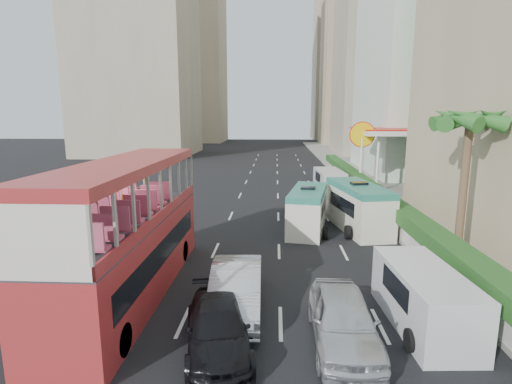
# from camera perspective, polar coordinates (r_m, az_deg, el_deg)

# --- Properties ---
(ground_plane) EXTENTS (200.00, 200.00, 0.00)m
(ground_plane) POSITION_cam_1_polar(r_m,az_deg,el_deg) (15.51, 4.97, -14.61)
(ground_plane) COLOR black
(ground_plane) RESTS_ON ground
(double_decker_bus) EXTENTS (2.50, 11.00, 5.06)m
(double_decker_bus) POSITION_cam_1_polar(r_m,az_deg,el_deg) (15.55, -17.63, -5.05)
(double_decker_bus) COLOR #AC282A
(double_decker_bus) RESTS_ON ground
(car_silver_lane_a) EXTENTS (1.88, 4.98, 1.62)m
(car_silver_lane_a) POSITION_cam_1_polar(r_m,az_deg,el_deg) (14.50, -2.83, -16.49)
(car_silver_lane_a) COLOR silver
(car_silver_lane_a) RESTS_ON ground
(car_silver_lane_b) EXTENTS (1.88, 4.62, 1.57)m
(car_silver_lane_b) POSITION_cam_1_polar(r_m,az_deg,el_deg) (12.93, 12.23, -20.40)
(car_silver_lane_b) COLOR silver
(car_silver_lane_b) RESTS_ON ground
(car_black) EXTENTS (2.59, 4.71, 1.29)m
(car_black) POSITION_cam_1_polar(r_m,az_deg,el_deg) (12.53, -5.41, -21.29)
(car_black) COLOR black
(car_black) RESTS_ON ground
(van_asset) EXTENTS (2.29, 4.82, 1.33)m
(van_asset) POSITION_cam_1_polar(r_m,az_deg,el_deg) (27.62, 6.69, -3.15)
(van_asset) COLOR silver
(van_asset) RESTS_ON ground
(minibus_near) EXTENTS (2.79, 5.75, 2.44)m
(minibus_near) POSITION_cam_1_polar(r_m,az_deg,el_deg) (23.66, 7.40, -2.51)
(minibus_near) COLOR silver
(minibus_near) RESTS_ON ground
(minibus_far) EXTENTS (3.08, 6.33, 2.69)m
(minibus_far) POSITION_cam_1_polar(r_m,az_deg,el_deg) (24.33, 14.35, -2.09)
(minibus_far) COLOR silver
(minibus_far) RESTS_ON ground
(panel_van_near) EXTENTS (2.16, 4.81, 1.88)m
(panel_van_near) POSITION_cam_1_polar(r_m,az_deg,el_deg) (14.21, 22.81, -13.77)
(panel_van_near) COLOR silver
(panel_van_near) RESTS_ON ground
(panel_van_far) EXTENTS (2.35, 5.15, 2.01)m
(panel_van_far) POSITION_cam_1_polar(r_m,az_deg,el_deg) (35.23, 10.42, 1.46)
(panel_van_far) COLOR silver
(panel_van_far) RESTS_ON ground
(sidewalk) EXTENTS (6.00, 120.00, 0.18)m
(sidewalk) POSITION_cam_1_polar(r_m,az_deg,el_deg) (40.69, 16.46, 1.14)
(sidewalk) COLOR #99968C
(sidewalk) RESTS_ON ground
(kerb_wall) EXTENTS (0.30, 44.00, 1.00)m
(kerb_wall) POSITION_cam_1_polar(r_m,az_deg,el_deg) (29.42, 16.16, -1.29)
(kerb_wall) COLOR silver
(kerb_wall) RESTS_ON sidewalk
(hedge) EXTENTS (1.10, 44.00, 0.70)m
(hedge) POSITION_cam_1_polar(r_m,az_deg,el_deg) (29.26, 16.25, 0.34)
(hedge) COLOR #2D6626
(hedge) RESTS_ON kerb_wall
(palm_tree) EXTENTS (0.36, 0.36, 6.40)m
(palm_tree) POSITION_cam_1_polar(r_m,az_deg,el_deg) (20.13, 27.49, 0.26)
(palm_tree) COLOR brown
(palm_tree) RESTS_ON sidewalk
(shell_station) EXTENTS (6.50, 8.00, 5.50)m
(shell_station) POSITION_cam_1_polar(r_m,az_deg,el_deg) (38.68, 18.80, 4.50)
(shell_station) COLOR silver
(shell_station) RESTS_ON ground
(tower_mid) EXTENTS (16.00, 16.00, 50.00)m
(tower_mid) POSITION_cam_1_polar(r_m,az_deg,el_deg) (76.58, 18.49, 24.21)
(tower_mid) COLOR #B3A68D
(tower_mid) RESTS_ON ground
(tower_far_a) EXTENTS (14.00, 14.00, 44.00)m
(tower_far_a) POSITION_cam_1_polar(r_m,az_deg,el_deg) (98.79, 13.88, 19.51)
(tower_far_a) COLOR tan
(tower_far_a) RESTS_ON ground
(tower_far_b) EXTENTS (14.00, 14.00, 40.00)m
(tower_far_b) POSITION_cam_1_polar(r_m,az_deg,el_deg) (120.04, 11.78, 17.04)
(tower_far_b) COLOR #B3A68D
(tower_far_b) RESTS_ON ground
(tower_left_b) EXTENTS (16.00, 16.00, 46.00)m
(tower_left_b) POSITION_cam_1_polar(r_m,az_deg,el_deg) (107.42, -9.21, 19.50)
(tower_left_b) COLOR tan
(tower_left_b) RESTS_ON ground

